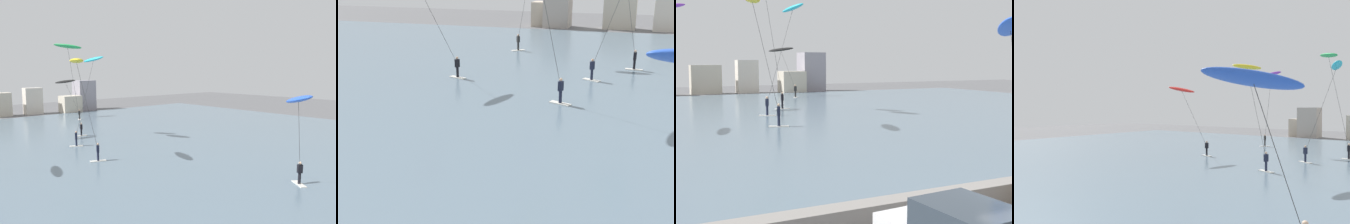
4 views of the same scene
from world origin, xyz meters
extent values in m
cube|color=gray|center=(0.00, 3.66, 0.45)|extent=(60.00, 0.70, 0.90)
cube|color=slate|center=(0.00, 30.36, 0.05)|extent=(84.00, 52.00, 0.10)
cube|color=beige|center=(1.98, 60.39, 2.09)|extent=(4.25, 2.37, 4.18)
cube|color=beige|center=(7.88, 59.86, 2.45)|extent=(3.07, 2.03, 4.89)
cube|color=beige|center=(14.21, 57.73, 1.61)|extent=(3.59, 3.05, 3.23)
cube|color=gray|center=(18.05, 59.49, 3.04)|extent=(3.54, 3.58, 6.07)
cube|color=#2D3842|center=(-2.30, 0.27, 1.42)|extent=(1.69, 2.19, 0.68)
cube|color=silver|center=(5.06, 34.69, 0.13)|extent=(1.44, 0.59, 0.06)
cylinder|color=black|center=(5.06, 34.69, 0.55)|extent=(0.20, 0.20, 0.78)
cube|color=black|center=(5.06, 34.69, 1.24)|extent=(0.26, 0.36, 0.60)
sphere|color=beige|center=(5.06, 34.69, 1.65)|extent=(0.20, 0.20, 0.20)
cylinder|color=#333333|center=(4.18, 34.23, 5.90)|extent=(1.78, 0.95, 9.43)
cube|color=silver|center=(2.19, 30.04, 0.13)|extent=(1.44, 1.04, 0.06)
cylinder|color=#191E33|center=(2.19, 30.04, 0.55)|extent=(0.20, 0.20, 0.78)
cube|color=#191E33|center=(2.19, 30.04, 1.24)|extent=(0.35, 0.40, 0.60)
sphere|color=tan|center=(2.19, 30.04, 1.65)|extent=(0.20, 0.20, 0.20)
cylinder|color=#333333|center=(3.49, 30.36, 5.15)|extent=(2.64, 0.66, 7.93)
ellipsoid|color=#28B2C6|center=(4.80, 30.67, 9.27)|extent=(1.73, 3.12, 1.02)
ellipsoid|color=blue|center=(7.26, 8.53, 6.23)|extent=(3.33, 3.40, 1.15)
cube|color=silver|center=(1.10, 23.49, 0.13)|extent=(1.46, 0.92, 0.06)
cylinder|color=#191E33|center=(1.10, 23.49, 0.55)|extent=(0.20, 0.20, 0.78)
cube|color=#191E33|center=(1.10, 23.49, 1.24)|extent=(0.33, 0.40, 0.60)
sphere|color=beige|center=(1.10, 23.49, 1.65)|extent=(0.20, 0.20, 0.20)
cylinder|color=#333333|center=(0.24, 23.48, 4.94)|extent=(1.74, 0.03, 7.50)
cube|color=silver|center=(10.97, 47.32, 0.13)|extent=(1.03, 1.45, 0.06)
cylinder|color=black|center=(10.97, 47.32, 0.55)|extent=(0.20, 0.20, 0.78)
cube|color=black|center=(10.97, 47.32, 1.24)|extent=(0.40, 0.35, 0.60)
sphere|color=tan|center=(10.97, 47.32, 1.65)|extent=(0.20, 0.20, 0.20)
cylinder|color=#333333|center=(10.55, 48.87, 3.64)|extent=(0.85, 3.12, 4.91)
ellipsoid|color=black|center=(10.14, 50.42, 6.24)|extent=(3.49, 2.20, 0.98)
camera|label=1|loc=(-12.46, -1.29, 8.03)|focal=34.39mm
camera|label=2|loc=(5.99, -3.05, 8.35)|focal=48.13mm
camera|label=3|loc=(-8.49, -6.54, 4.67)|focal=47.85mm
camera|label=4|loc=(11.99, -1.18, 5.22)|focal=34.12mm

